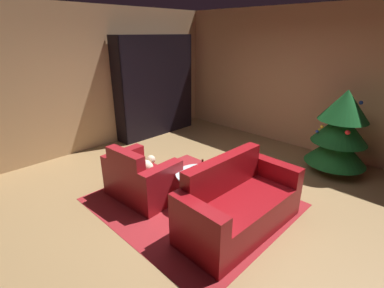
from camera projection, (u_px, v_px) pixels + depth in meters
name	position (u px, v px, depth m)	size (l,w,h in m)	color
ground_plane	(203.00, 197.00, 4.22)	(7.17, 7.17, 0.00)	#947349
wall_back	(304.00, 80.00, 5.68)	(6.09, 0.06, 2.79)	tan
wall_left	(93.00, 80.00, 5.68)	(0.06, 5.99, 2.79)	tan
area_rug	(192.00, 202.00, 4.10)	(2.54, 2.28, 0.01)	maroon
bookshelf_unit	(160.00, 87.00, 6.59)	(0.40, 1.97, 2.24)	black
armchair_red	(141.00, 179.00, 4.13)	(1.06, 0.74, 0.81)	maroon
couch_red	(238.00, 205.00, 3.48)	(0.79, 1.66, 0.88)	maroon
coffee_table	(198.00, 177.00, 3.93)	(0.62, 0.62, 0.47)	black
book_stack_on_table	(200.00, 171.00, 3.91)	(0.23, 0.18, 0.08)	gold
bottle_on_table	(202.00, 172.00, 3.71)	(0.07, 0.07, 0.29)	#55291B
decorated_tree	(340.00, 131.00, 4.74)	(1.00, 1.00, 1.44)	brown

